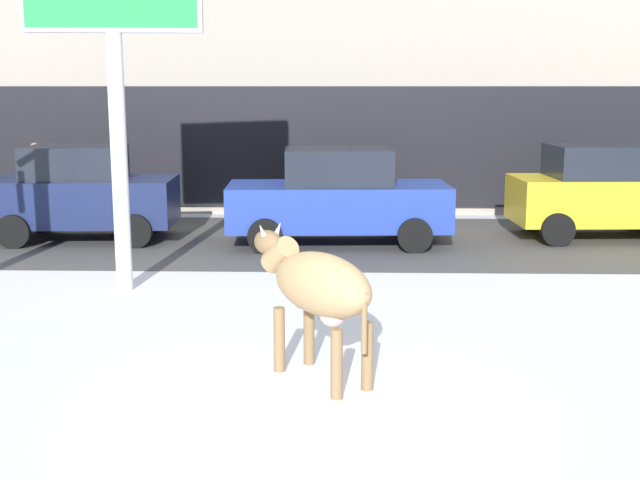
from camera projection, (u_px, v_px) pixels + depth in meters
ground_plane at (301, 425)px, 7.32m from camera, size 120.00×120.00×0.00m
road_strip at (324, 241)px, 16.09m from camera, size 60.00×5.60×0.01m
cow_tan at (318, 286)px, 8.32m from camera, size 1.51×1.73×1.54m
car_navy_hatchback at (83, 193)px, 16.04m from camera, size 3.58×2.06×1.86m
car_blue_sedan at (338, 197)px, 15.61m from camera, size 4.28×2.15×1.84m
car_yellow_hatchback at (601, 192)px, 16.23m from camera, size 3.58×2.06×1.86m
pedestrian_by_cars at (37, 180)px, 18.82m from camera, size 0.36×0.24×1.73m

